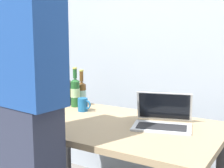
% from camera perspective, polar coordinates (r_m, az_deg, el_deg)
% --- Properties ---
extents(desk, '(1.40, 0.80, 0.75)m').
position_cam_1_polar(desk, '(2.01, -0.56, -10.62)').
color(desk, '#9E8460').
rests_on(desk, ground).
extents(laptop, '(0.41, 0.36, 0.20)m').
position_cam_1_polar(laptop, '(1.91, 9.40, -6.41)').
color(laptop, '#B7BABC').
rests_on(laptop, desk).
extents(beer_bottle_green, '(0.07, 0.07, 0.31)m').
position_cam_1_polar(beer_bottle_green, '(2.46, -8.15, -1.25)').
color(beer_bottle_green, '#333333').
rests_on(beer_bottle_green, desk).
extents(beer_bottle_dark, '(0.07, 0.07, 0.31)m').
position_cam_1_polar(beer_bottle_dark, '(2.38, -6.84, -1.38)').
color(beer_bottle_dark, '#1E5123').
rests_on(beer_bottle_dark, desk).
extents(beer_bottle_brown, '(0.07, 0.07, 0.28)m').
position_cam_1_polar(beer_bottle_brown, '(2.46, -5.66, -1.46)').
color(beer_bottle_brown, brown).
rests_on(beer_bottle_brown, desk).
extents(person_figure, '(0.45, 0.30, 1.84)m').
position_cam_1_polar(person_figure, '(1.59, -15.87, -4.38)').
color(person_figure, '#2D3347').
rests_on(person_figure, ground).
extents(coffee_mug, '(0.11, 0.07, 0.10)m').
position_cam_1_polar(coffee_mug, '(2.25, -5.39, -3.84)').
color(coffee_mug, '#19598C').
rests_on(coffee_mug, desk).
extents(back_wall, '(6.00, 0.10, 2.60)m').
position_cam_1_polar(back_wall, '(2.58, 8.59, 9.02)').
color(back_wall, '#99A3AD').
rests_on(back_wall, ground).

